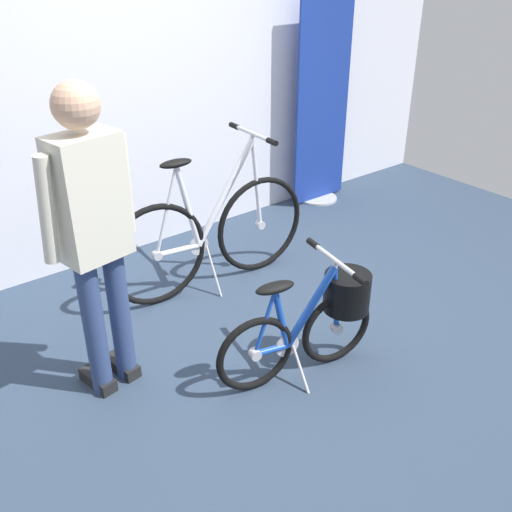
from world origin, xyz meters
name	(u,v)px	position (x,y,z in m)	size (l,w,h in m)	color
ground_plane	(286,350)	(0.00, 0.00, 0.00)	(6.42, 6.42, 0.00)	#2D3D51
back_wall	(120,39)	(0.00, 1.80, 1.57)	(6.42, 0.10, 3.13)	silver
floor_banner_stand	(322,112)	(1.76, 1.58, 0.83)	(0.60, 0.36, 1.83)	#B7B7BC
folding_bike_foreground	(318,316)	(0.03, -0.22, 0.35)	(0.96, 0.53, 0.70)	black
display_bike_left	(211,234)	(0.09, 0.90, 0.40)	(1.53, 0.53, 1.06)	black
visitor_near_wall	(93,229)	(-0.93, 0.37, 0.94)	(0.53, 0.31, 1.64)	navy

